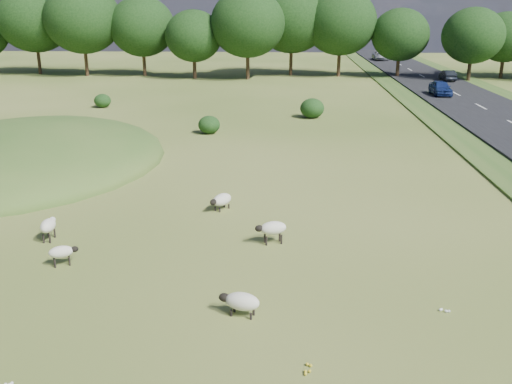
# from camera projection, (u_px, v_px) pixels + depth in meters

# --- Properties ---
(ground) EXTENTS (160.00, 160.00, 0.00)m
(ground) POSITION_uv_depth(u_px,v_px,m) (242.00, 135.00, 39.72)
(ground) COLOR #3E571B
(ground) RESTS_ON ground
(mound) EXTENTS (16.00, 20.00, 4.00)m
(mound) POSITION_uv_depth(u_px,v_px,m) (22.00, 162.00, 32.83)
(mound) COLOR #33561E
(mound) RESTS_ON ground
(road) EXTENTS (8.00, 150.00, 0.25)m
(road) POSITION_uv_depth(u_px,v_px,m) (488.00, 112.00, 47.99)
(road) COLOR black
(road) RESTS_ON ground
(treeline) EXTENTS (96.28, 14.66, 11.70)m
(treeline) POSITION_uv_depth(u_px,v_px,m) (257.00, 24.00, 71.44)
(treeline) COLOR black
(treeline) RESTS_ON ground
(shrubs) EXTENTS (20.16, 11.99, 1.58)m
(shrubs) POSITION_uv_depth(u_px,v_px,m) (235.00, 110.00, 45.36)
(shrubs) COLOR black
(shrubs) RESTS_ON ground
(sheep_1) EXTENTS (1.02, 0.74, 0.72)m
(sheep_1) POSITION_uv_depth(u_px,v_px,m) (62.00, 252.00, 19.38)
(sheep_1) COLOR beige
(sheep_1) RESTS_ON ground
(sheep_2) EXTENTS (0.57, 1.17, 0.83)m
(sheep_2) POSITION_uv_depth(u_px,v_px,m) (48.00, 226.00, 21.51)
(sheep_2) COLOR beige
(sheep_2) RESTS_ON ground
(sheep_3) EXTENTS (1.28, 0.78, 0.71)m
(sheep_3) POSITION_uv_depth(u_px,v_px,m) (241.00, 301.00, 16.21)
(sheep_3) COLOR beige
(sheep_3) RESTS_ON ground
(sheep_4) EXTENTS (1.04, 1.27, 0.73)m
(sheep_4) POSITION_uv_depth(u_px,v_px,m) (221.00, 200.00, 24.78)
(sheep_4) COLOR beige
(sheep_4) RESTS_ON ground
(sheep_5) EXTENTS (1.26, 0.80, 0.87)m
(sheep_5) POSITION_uv_depth(u_px,v_px,m) (272.00, 228.00, 21.17)
(sheep_5) COLOR beige
(sheep_5) RESTS_ON ground
(car_0) EXTENTS (2.32, 5.02, 1.40)m
(car_0) POSITION_uv_depth(u_px,v_px,m) (380.00, 56.00, 95.00)
(car_0) COLOR #A1A4A8
(car_0) RESTS_ON road
(car_1) EXTENTS (1.29, 3.71, 1.22)m
(car_1) POSITION_uv_depth(u_px,v_px,m) (448.00, 75.00, 67.63)
(car_1) COLOR black
(car_1) RESTS_ON road
(car_5) EXTENTS (2.13, 5.24, 1.52)m
(car_5) POSITION_uv_depth(u_px,v_px,m) (399.00, 53.00, 99.01)
(car_5) COLOR black
(car_5) RESTS_ON road
(car_6) EXTENTS (1.69, 4.20, 1.43)m
(car_6) POSITION_uv_depth(u_px,v_px,m) (440.00, 88.00, 56.23)
(car_6) COLOR navy
(car_6) RESTS_ON road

